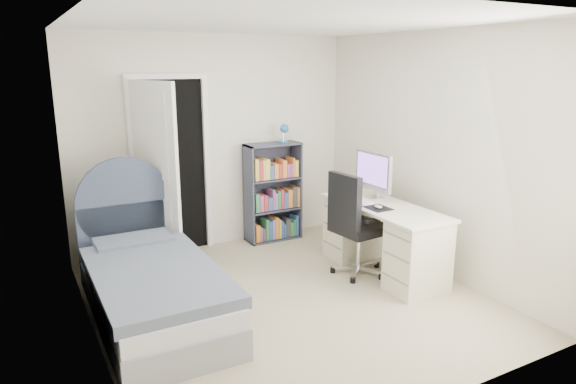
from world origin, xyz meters
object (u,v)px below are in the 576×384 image
desk (382,236)px  nightstand (110,234)px  floor_lamp (156,216)px  bookcase (273,196)px  office_chair (354,220)px  bed (151,284)px

desk → nightstand: bearing=149.1°
floor_lamp → bookcase: size_ratio=0.94×
nightstand → office_chair: size_ratio=0.53×
bed → desk: 2.40m
office_chair → bookcase: bearing=97.7°
bookcase → office_chair: 1.44m
nightstand → bed: bearing=-85.2°
nightstand → bookcase: 1.99m
floor_lamp → desk: (2.03, -1.35, -0.15)m
floor_lamp → bed: bearing=-107.8°
bed → desk: bed is taller
nightstand → desk: bearing=-30.9°
floor_lamp → office_chair: (1.70, -1.27, 0.05)m
bookcase → desk: bookcase is taller
bed → floor_lamp: (0.36, 1.14, 0.27)m
floor_lamp → bookcase: bearing=5.7°
nightstand → floor_lamp: bearing=-17.0°
desk → office_chair: bearing=166.8°
floor_lamp → office_chair: bearing=-36.8°
nightstand → office_chair: office_chair is taller
bed → nightstand: bearing=94.8°
desk → office_chair: (-0.33, 0.08, 0.20)m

